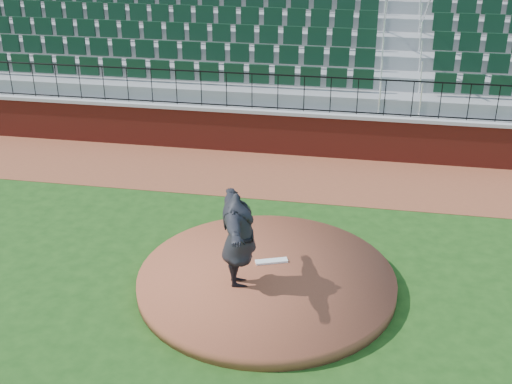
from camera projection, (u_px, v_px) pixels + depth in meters
The scene contains 10 objects.
ground at pixel (242, 285), 12.43m from camera, with size 90.00×90.00×0.00m, color #1B4313.
warning_track at pixel (282, 175), 17.23m from camera, with size 34.00×3.20×0.01m, color brown.
field_wall at pixel (290, 134), 18.40m from camera, with size 34.00×0.35×1.20m, color maroon.
wall_cap at pixel (290, 112), 18.12m from camera, with size 34.00×0.45×0.10m, color #B7B7B7.
wall_railing at pixel (291, 93), 17.89m from camera, with size 34.00×0.05×1.00m, color black, non-canonical shape.
seating_stands at pixel (302, 53), 20.10m from camera, with size 34.00×5.10×4.60m, color gray, non-canonical shape.
concourse_wall at pixel (312, 22), 22.40m from camera, with size 34.00×0.50×5.50m, color maroon.
pitchers_mound at pixel (266, 280), 12.36m from camera, with size 4.95×4.95×0.25m, color brown.
pitching_rubber at pixel (271, 261), 12.71m from camera, with size 0.64×0.16×0.04m, color white.
pitcher at pixel (239, 240), 11.62m from camera, with size 2.31×0.63×1.88m, color black.
Camera 1 is at (2.12, -10.26, 6.93)m, focal length 45.03 mm.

